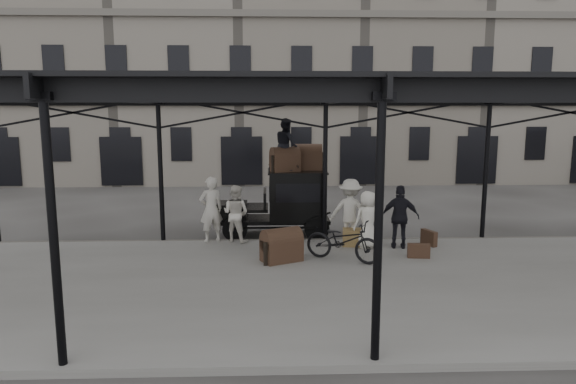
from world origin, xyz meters
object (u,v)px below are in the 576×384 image
porter_official (400,217)px  taxi (287,200)px  bicycle (343,241)px  steamer_trunk_platform (282,247)px  steamer_trunk_roof_near (285,161)px  porter_left (211,209)px

porter_official → taxi: bearing=-22.2°
bicycle → taxi: bearing=50.8°
taxi → steamer_trunk_platform: size_ratio=3.59×
porter_official → bicycle: 2.21m
steamer_trunk_platform → steamer_trunk_roof_near: bearing=60.7°
bicycle → porter_official: bearing=-27.9°
porter_left → porter_official: 5.63m
taxi → steamer_trunk_roof_near: steamer_trunk_roof_near is taller
porter_official → steamer_trunk_roof_near: size_ratio=2.08×
bicycle → steamer_trunk_roof_near: bearing=53.6°
porter_left → bicycle: porter_left is taller
taxi → steamer_trunk_platform: (-0.26, -3.36, -0.68)m
taxi → steamer_trunk_roof_near: bearing=-108.1°
porter_left → steamer_trunk_roof_near: steamer_trunk_roof_near is taller
steamer_trunk_roof_near → steamer_trunk_platform: bearing=-113.3°
porter_official → bicycle: (-1.82, -1.20, -0.37)m
porter_official → steamer_trunk_platform: porter_official is taller
porter_left → porter_official: size_ratio=1.08×
porter_left → porter_official: porter_left is taller
porter_left → bicycle: 4.33m
porter_left → steamer_trunk_platform: 3.05m
bicycle → steamer_trunk_platform: bearing=117.6°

